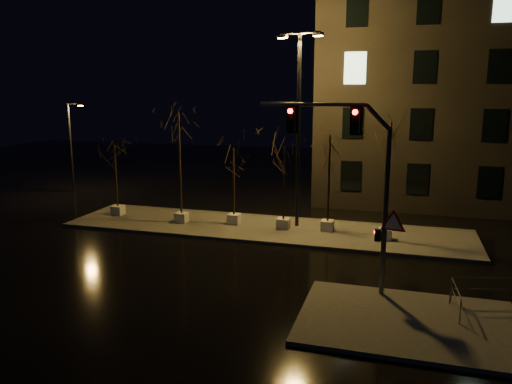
% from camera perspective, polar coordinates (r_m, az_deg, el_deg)
% --- Properties ---
extents(ground, '(90.00, 90.00, 0.00)m').
position_cam_1_polar(ground, '(21.92, -3.30, -8.44)').
color(ground, black).
rests_on(ground, ground).
extents(median, '(22.00, 5.00, 0.15)m').
position_cam_1_polar(median, '(27.34, 0.95, -4.18)').
color(median, '#44423D').
rests_on(median, ground).
extents(sidewalk_corner, '(7.00, 5.00, 0.15)m').
position_cam_1_polar(sidewalk_corner, '(17.52, 16.94, -14.02)').
color(sidewalk_corner, '#44423D').
rests_on(sidewalk_corner, ground).
extents(tree_0, '(1.80, 1.80, 4.30)m').
position_cam_1_polar(tree_0, '(30.53, -15.81, 3.45)').
color(tree_0, beige).
rests_on(tree_0, median).
extents(tree_1, '(1.80, 1.80, 6.32)m').
position_cam_1_polar(tree_1, '(27.82, -8.77, 6.17)').
color(tree_1, beige).
rests_on(tree_1, median).
extents(tree_2, '(1.80, 1.80, 4.36)m').
position_cam_1_polar(tree_2, '(27.37, -2.59, 3.08)').
color(tree_2, beige).
rests_on(tree_2, median).
extents(tree_3, '(1.80, 1.80, 4.57)m').
position_cam_1_polar(tree_3, '(26.38, 3.22, 3.11)').
color(tree_3, beige).
rests_on(tree_3, median).
extents(tree_4, '(1.80, 1.80, 5.22)m').
position_cam_1_polar(tree_4, '(26.15, 8.40, 4.02)').
color(tree_4, beige).
rests_on(tree_4, median).
extents(tree_5, '(1.80, 1.80, 6.00)m').
position_cam_1_polar(tree_5, '(25.05, 15.06, 4.78)').
color(tree_5, beige).
rests_on(tree_5, median).
extents(traffic_signal_mast, '(5.62, 0.80, 6.90)m').
position_cam_1_polar(traffic_signal_mast, '(18.28, 11.33, 2.51)').
color(traffic_signal_mast, '#515258').
rests_on(traffic_signal_mast, sidewalk_corner).
extents(streetlight_main, '(2.54, 0.95, 10.26)m').
position_cam_1_polar(streetlight_main, '(26.75, 4.89, 8.47)').
color(streetlight_main, black).
rests_on(streetlight_main, median).
extents(streetlight_far, '(1.29, 0.29, 6.58)m').
position_cam_1_polar(streetlight_far, '(39.36, -20.32, 5.19)').
color(streetlight_far, black).
rests_on(streetlight_far, ground).
extents(guard_rail_a, '(2.23, 0.55, 0.99)m').
position_cam_1_polar(guard_rail_a, '(19.31, 24.59, -9.83)').
color(guard_rail_a, '#515258').
rests_on(guard_rail_a, sidewalk_corner).
extents(guard_rail_b, '(0.16, 1.82, 0.86)m').
position_cam_1_polar(guard_rail_b, '(18.35, 21.89, -11.01)').
color(guard_rail_b, '#515258').
rests_on(guard_rail_b, sidewalk_corner).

